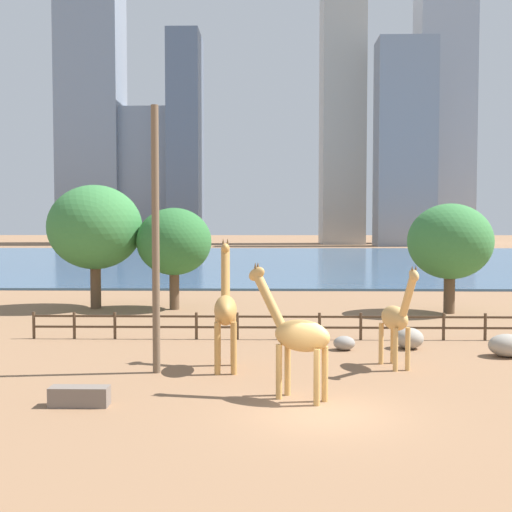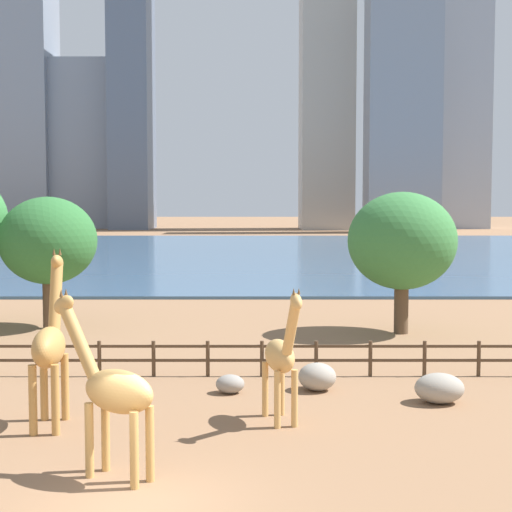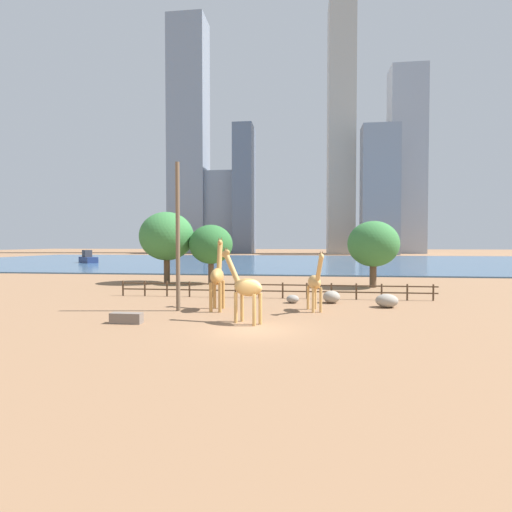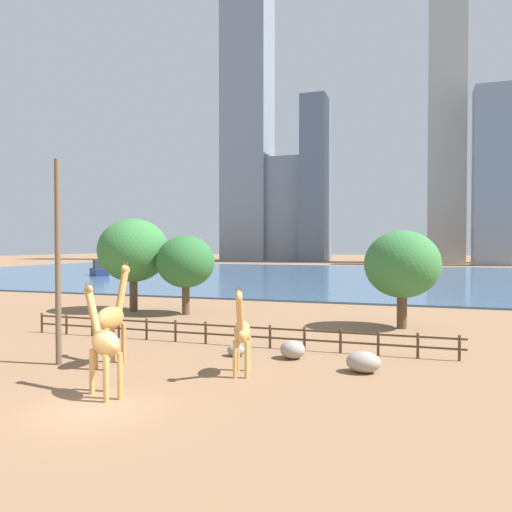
# 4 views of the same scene
# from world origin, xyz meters

# --- Properties ---
(ground_plane) EXTENTS (400.00, 400.00, 0.00)m
(ground_plane) POSITION_xyz_m (0.00, 80.00, 0.00)
(ground_plane) COLOR #8C6647
(harbor_water) EXTENTS (180.00, 86.00, 0.20)m
(harbor_water) POSITION_xyz_m (0.00, 77.00, 0.10)
(harbor_water) COLOR #3D6084
(harbor_water) RESTS_ON ground
(giraffe_tall) EXTENTS (2.87, 2.07, 4.31)m
(giraffe_tall) POSITION_xyz_m (-0.71, 1.54, 2.06)
(giraffe_tall) COLOR tan
(giraffe_tall) RESTS_ON ground
(giraffe_companion) EXTENTS (1.21, 2.82, 4.07)m
(giraffe_companion) POSITION_xyz_m (3.30, 6.01, 1.93)
(giraffe_companion) COLOR tan
(giraffe_companion) RESTS_ON ground
(giraffe_young) EXTENTS (1.01, 3.03, 4.98)m
(giraffe_young) POSITION_xyz_m (-3.26, 5.75, 2.31)
(giraffe_young) COLOR #C18C47
(giraffe_young) RESTS_ON ground
(utility_pole) EXTENTS (0.28, 0.28, 9.92)m
(utility_pole) POSITION_xyz_m (-5.80, 5.07, 4.96)
(utility_pole) COLOR brown
(utility_pole) RESTS_ON ground
(boulder_near_fence) EXTENTS (1.56, 1.27, 0.95)m
(boulder_near_fence) POSITION_xyz_m (8.38, 8.22, 0.48)
(boulder_near_fence) COLOR gray
(boulder_near_fence) RESTS_ON ground
(boulder_by_pole) EXTENTS (0.96, 0.83, 0.62)m
(boulder_by_pole) POSITION_xyz_m (1.72, 9.49, 0.31)
(boulder_by_pole) COLOR gray
(boulder_by_pole) RESTS_ON ground
(boulder_small) EXTENTS (1.28, 1.25, 0.93)m
(boulder_small) POSITION_xyz_m (4.64, 9.88, 0.47)
(boulder_small) COLOR gray
(boulder_small) RESTS_ON ground
(feeding_trough) EXTENTS (1.80, 0.60, 0.60)m
(feeding_trough) POSITION_xyz_m (-7.39, 0.64, 0.30)
(feeding_trough) COLOR #72665B
(feeding_trough) RESTS_ON ground
(enclosure_fence) EXTENTS (26.12, 0.14, 1.30)m
(enclosure_fence) POSITION_xyz_m (-0.08, 12.00, 0.76)
(enclosure_fence) COLOR #4C3826
(enclosure_fence) RESTS_ON ground
(tree_left_large) EXTENTS (5.19, 5.19, 6.80)m
(tree_left_large) POSITION_xyz_m (9.56, 21.19, 4.44)
(tree_left_large) COLOR brown
(tree_left_large) RESTS_ON ground
(tree_center_broad) EXTENTS (4.82, 4.82, 6.58)m
(tree_center_broad) POSITION_xyz_m (-7.75, 22.63, 4.38)
(tree_center_broad) COLOR brown
(tree_center_broad) RESTS_ON ground
(tree_right_tall) EXTENTS (6.11, 6.11, 8.08)m
(tree_right_tall) POSITION_xyz_m (-12.98, 23.02, 5.30)
(tree_right_tall) COLOR brown
(tree_right_tall) RESTS_ON ground
(boat_ferry) EXTENTS (6.23, 6.05, 2.81)m
(boat_ferry) POSITION_xyz_m (-45.11, 62.32, 1.15)
(boat_ferry) COLOR navy
(boat_ferry) RESTS_ON harbor_water
(skyline_tower_needle) EXTENTS (17.08, 14.25, 108.33)m
(skyline_tower_needle) POSITION_xyz_m (-51.65, 162.13, 54.16)
(skyline_tower_needle) COLOR gray
(skyline_tower_needle) RESTS_ON ground
(skyline_block_central) EXTENTS (11.15, 15.31, 107.18)m
(skyline_block_central) POSITION_xyz_m (17.81, 155.67, 53.59)
(skyline_block_central) COLOR #ADA89E
(skyline_block_central) RESTS_ON ground
(skyline_tower_glass) EXTENTS (8.57, 14.79, 56.83)m
(skyline_tower_glass) POSITION_xyz_m (-24.64, 157.44, 28.41)
(skyline_tower_glass) COLOR slate
(skyline_tower_glass) RESTS_ON ground
(skyline_block_left) EXTENTS (17.76, 10.11, 37.61)m
(skyline_block_left) POSITION_xyz_m (-35.40, 162.16, 18.80)
(skyline_block_left) COLOR gray
(skyline_block_left) RESTS_ON ground
(skyline_block_right) EXTENTS (15.06, 11.79, 80.68)m
(skyline_block_right) POSITION_xyz_m (46.55, 161.41, 40.34)
(skyline_block_right) COLOR #939EAD
(skyline_block_right) RESTS_ON ground
(skyline_tower_short) EXTENTS (14.04, 9.13, 49.84)m
(skyline_tower_short) POSITION_xyz_m (31.29, 139.04, 24.92)
(skyline_tower_short) COLOR gray
(skyline_tower_short) RESTS_ON ground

